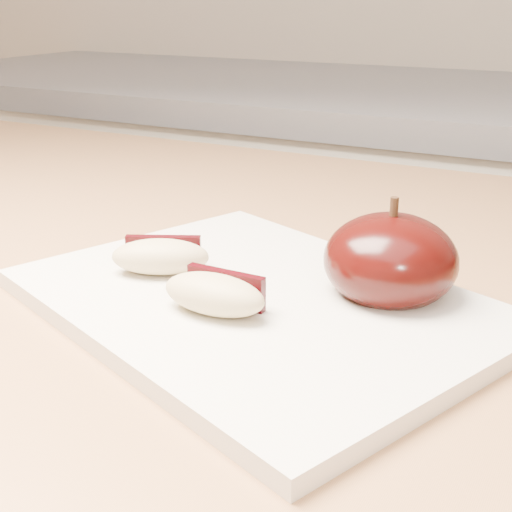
% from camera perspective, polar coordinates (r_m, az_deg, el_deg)
% --- Properties ---
extents(cutting_board, '(0.34, 0.30, 0.01)m').
position_cam_1_polar(cutting_board, '(0.44, 0.00, -3.77)').
color(cutting_board, silver).
rests_on(cutting_board, island_counter).
extents(apple_half, '(0.09, 0.09, 0.07)m').
position_cam_1_polar(apple_half, '(0.44, 10.70, -0.35)').
color(apple_half, black).
rests_on(apple_half, cutting_board).
extents(apple_wedge_a, '(0.07, 0.06, 0.02)m').
position_cam_1_polar(apple_wedge_a, '(0.47, -7.63, -0.00)').
color(apple_wedge_a, tan).
rests_on(apple_wedge_a, cutting_board).
extents(apple_wedge_b, '(0.06, 0.03, 0.02)m').
position_cam_1_polar(apple_wedge_b, '(0.41, -3.27, -3.01)').
color(apple_wedge_b, tan).
rests_on(apple_wedge_b, cutting_board).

